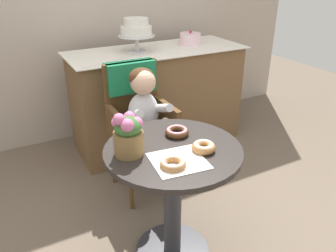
% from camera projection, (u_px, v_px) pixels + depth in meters
% --- Properties ---
extents(ground_plane, '(8.00, 8.00, 0.00)m').
position_uv_depth(ground_plane, '(172.00, 251.00, 2.06)').
color(ground_plane, '#6B5B4C').
extents(cafe_table, '(0.72, 0.72, 0.72)m').
position_uv_depth(cafe_table, '(173.00, 182.00, 1.84)').
color(cafe_table, '#282321').
rests_on(cafe_table, ground).
extents(wicker_chair, '(0.42, 0.45, 0.95)m').
position_uv_depth(wicker_chair, '(137.00, 108.00, 2.44)').
color(wicker_chair, brown).
rests_on(wicker_chair, ground).
extents(seated_child, '(0.27, 0.32, 0.73)m').
position_uv_depth(seated_child, '(146.00, 110.00, 2.30)').
color(seated_child, silver).
rests_on(seated_child, ground).
extents(paper_napkin, '(0.28, 0.27, 0.00)m').
position_uv_depth(paper_napkin, '(178.00, 161.00, 1.63)').
color(paper_napkin, white).
rests_on(paper_napkin, cafe_table).
extents(donut_front, '(0.12, 0.12, 0.05)m').
position_uv_depth(donut_front, '(204.00, 147.00, 1.71)').
color(donut_front, '#AD7542').
rests_on(donut_front, cafe_table).
extents(donut_mid, '(0.13, 0.13, 0.04)m').
position_uv_depth(donut_mid, '(177.00, 131.00, 1.87)').
color(donut_mid, '#4C2D19').
rests_on(donut_mid, cafe_table).
extents(donut_side, '(0.12, 0.12, 0.04)m').
position_uv_depth(donut_side, '(173.00, 163.00, 1.58)').
color(donut_side, '#AD7542').
rests_on(donut_side, cafe_table).
extents(flower_vase, '(0.15, 0.15, 0.23)m').
position_uv_depth(flower_vase, '(128.00, 133.00, 1.65)').
color(flower_vase, brown).
rests_on(flower_vase, cafe_table).
extents(display_counter, '(1.56, 0.62, 0.90)m').
position_uv_depth(display_counter, '(158.00, 98.00, 3.13)').
color(display_counter, brown).
rests_on(display_counter, ground).
extents(tiered_cake_stand, '(0.30, 0.30, 0.28)m').
position_uv_depth(tiered_cake_stand, '(136.00, 30.00, 2.78)').
color(tiered_cake_stand, silver).
rests_on(tiered_cake_stand, display_counter).
extents(round_layer_cake, '(0.19, 0.19, 0.13)m').
position_uv_depth(round_layer_cake, '(190.00, 39.00, 3.10)').
color(round_layer_cake, silver).
rests_on(round_layer_cake, display_counter).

